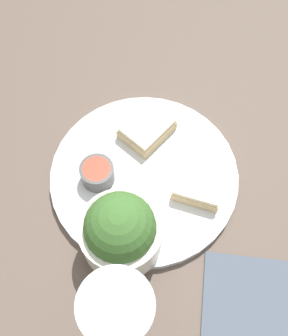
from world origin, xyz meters
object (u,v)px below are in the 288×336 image
(salad_bowl, at_px, (121,231))
(cheese_toast_near, at_px, (147,128))
(cheese_toast_far, at_px, (199,186))
(wine_glass, at_px, (118,311))
(napkin, at_px, (251,315))
(sauce_ramekin, at_px, (97,173))

(salad_bowl, bearing_deg, cheese_toast_near, -122.77)
(cheese_toast_near, bearing_deg, cheese_toast_far, 105.64)
(wine_glass, distance_m, napkin, 0.20)
(cheese_toast_near, height_order, napkin, cheese_toast_near)
(wine_glass, xyz_separation_m, napkin, (-0.16, 0.05, -0.11))
(cheese_toast_far, bearing_deg, salad_bowl, 14.08)
(cheese_toast_near, xyz_separation_m, napkin, (-0.03, 0.31, -0.02))
(cheese_toast_far, height_order, wine_glass, wine_glass)
(sauce_ramekin, relative_size, cheese_toast_near, 0.52)
(salad_bowl, bearing_deg, napkin, 129.01)
(salad_bowl, bearing_deg, wine_glass, 69.63)
(wine_glass, bearing_deg, cheese_toast_far, -141.67)
(cheese_toast_far, height_order, napkin, cheese_toast_far)
(salad_bowl, xyz_separation_m, cheese_toast_near, (-0.10, -0.15, -0.03))
(sauce_ramekin, xyz_separation_m, napkin, (-0.12, 0.26, -0.03))
(cheese_toast_near, distance_m, napkin, 0.31)
(sauce_ramekin, distance_m, cheese_toast_near, 0.11)
(cheese_toast_near, relative_size, wine_glass, 0.60)
(sauce_ramekin, distance_m, napkin, 0.29)
(cheese_toast_far, xyz_separation_m, napkin, (0.01, 0.19, -0.02))
(sauce_ramekin, distance_m, cheese_toast_far, 0.15)
(salad_bowl, relative_size, napkin, 0.56)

